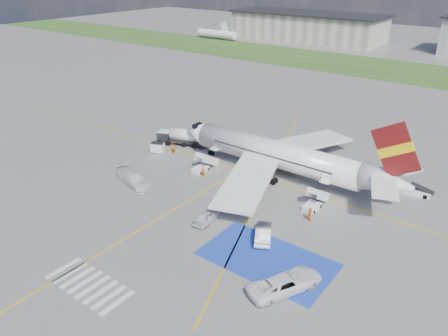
{
  "coord_description": "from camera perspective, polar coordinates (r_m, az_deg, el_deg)",
  "views": [
    {
      "loc": [
        29.12,
        -36.94,
        28.62
      ],
      "look_at": [
        -2.91,
        5.45,
        3.5
      ],
      "focal_mm": 35.0,
      "sensor_mm": 36.0,
      "label": 1
    }
  ],
  "objects": [
    {
      "name": "fuel_tanker",
      "position": [
        75.54,
        -5.44,
        3.92
      ],
      "size": [
        8.71,
        5.4,
        2.91
      ],
      "rotation": [
        0.0,
        0.0,
        0.4
      ],
      "color": "black",
      "rests_on": "ground"
    },
    {
      "name": "taxiway_line_diag",
      "position": [
        63.74,
        5.65,
        -1.51
      ],
      "size": [
        20.71,
        56.45,
        0.01
      ],
      "primitive_type": "cube",
      "rotation": [
        0.0,
        0.0,
        0.35
      ],
      "color": "gold",
      "rests_on": "ground"
    },
    {
      "name": "crew_nose",
      "position": [
        72.33,
        -6.73,
        2.65
      ],
      "size": [
        0.91,
        1.08,
        1.96
      ],
      "primitive_type": "imported",
      "rotation": [
        0.0,
        0.0,
        -1.37
      ],
      "color": "#FF620D",
      "rests_on": "ground"
    },
    {
      "name": "car_silver_b",
      "position": [
        50.22,
        5.18,
        -8.42
      ],
      "size": [
        3.93,
        5.21,
        1.64
      ],
      "primitive_type": "imported",
      "rotation": [
        0.0,
        0.0,
        3.64
      ],
      "color": "silver",
      "rests_on": "ground"
    },
    {
      "name": "ground",
      "position": [
        55.06,
        -1.01,
        -6.02
      ],
      "size": [
        400.0,
        400.0,
        0.0
      ],
      "primitive_type": "plane",
      "color": "#60605E",
      "rests_on": "ground"
    },
    {
      "name": "airliner",
      "position": [
        63.2,
        7.89,
        1.52
      ],
      "size": [
        36.81,
        32.95,
        11.92
      ],
      "color": "white",
      "rests_on": "ground"
    },
    {
      "name": "taxiway_line_cross",
      "position": [
        52.05,
        -12.32,
        -8.72
      ],
      "size": [
        0.2,
        60.0,
        0.01
      ],
      "primitive_type": "cube",
      "color": "gold",
      "rests_on": "ground"
    },
    {
      "name": "terminal_west",
      "position": [
        188.43,
        10.76,
        17.69
      ],
      "size": [
        60.0,
        22.0,
        10.0
      ],
      "primitive_type": "cube",
      "color": "gray",
      "rests_on": "ground"
    },
    {
      "name": "crosswalk",
      "position": [
        46.19,
        -17.22,
        -14.34
      ],
      "size": [
        9.0,
        4.0,
        0.01
      ],
      "color": "silver",
      "rests_on": "ground"
    },
    {
      "name": "crew_fwd",
      "position": [
        64.06,
        -2.7,
        -0.45
      ],
      "size": [
        0.63,
        0.45,
        1.63
      ],
      "primitive_type": "imported",
      "rotation": [
        0.0,
        0.0,
        0.11
      ],
      "color": "#E35A0B",
      "rests_on": "ground"
    },
    {
      "name": "gpu_cart",
      "position": [
        72.91,
        -8.65,
        2.57
      ],
      "size": [
        2.47,
        2.06,
        1.77
      ],
      "rotation": [
        0.0,
        0.0,
        0.41
      ],
      "color": "white",
      "rests_on": "ground"
    },
    {
      "name": "grass_strip",
      "position": [
        138.12,
        24.55,
        11.12
      ],
      "size": [
        400.0,
        30.0,
        0.01
      ],
      "primitive_type": "cube",
      "color": "#2D4C1E",
      "rests_on": "ground"
    },
    {
      "name": "staging_box",
      "position": [
        47.64,
        5.66,
        -11.76
      ],
      "size": [
        14.0,
        8.0,
        0.01
      ],
      "primitive_type": "cube",
      "color": "#1B38A5",
      "rests_on": "ground"
    },
    {
      "name": "airstairs_aft",
      "position": [
        57.21,
        11.6,
        -4.57
      ],
      "size": [
        1.9,
        5.2,
        3.6
      ],
      "color": "white",
      "rests_on": "ground"
    },
    {
      "name": "crew_aft",
      "position": [
        54.28,
        11.13,
        -5.96
      ],
      "size": [
        0.5,
        1.06,
        1.77
      ],
      "primitive_type": "imported",
      "rotation": [
        0.0,
        0.0,
        1.64
      ],
      "color": "#EE5C0C",
      "rests_on": "ground"
    },
    {
      "name": "taxiway_line_main",
      "position": [
        63.74,
        5.65,
        -1.51
      ],
      "size": [
        120.0,
        0.2,
        0.01
      ],
      "primitive_type": "cube",
      "color": "gold",
      "rests_on": "ground"
    },
    {
      "name": "van_white_a",
      "position": [
        43.39,
        8.05,
        -14.37
      ],
      "size": [
        4.9,
        6.44,
        2.19
      ],
      "primitive_type": "imported",
      "rotation": [
        0.0,
        0.0,
        2.71
      ],
      "color": "white",
      "rests_on": "ground"
    },
    {
      "name": "van_white_b",
      "position": [
        63.06,
        -11.79,
        -1.08
      ],
      "size": [
        6.39,
        3.89,
        2.34
      ],
      "primitive_type": "imported",
      "rotation": [
        0.0,
        0.0,
        1.31
      ],
      "color": "silver",
      "rests_on": "ground"
    },
    {
      "name": "airstairs_fwd",
      "position": [
        66.02,
        -2.86,
        0.18
      ],
      "size": [
        1.9,
        5.2,
        3.6
      ],
      "color": "white",
      "rests_on": "ground"
    },
    {
      "name": "belt_loader",
      "position": [
        64.85,
        23.39,
        -2.76
      ],
      "size": [
        5.27,
        2.35,
        1.54
      ],
      "rotation": [
        0.0,
        0.0,
        0.1
      ],
      "color": "white",
      "rests_on": "ground"
    },
    {
      "name": "car_silver_a",
      "position": [
        53.22,
        -2.28,
        -6.28
      ],
      "size": [
        2.4,
        4.72,
        1.54
      ],
      "primitive_type": "imported",
      "rotation": [
        0.0,
        0.0,
        3.27
      ],
      "color": "silver",
      "rests_on": "ground"
    }
  ]
}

